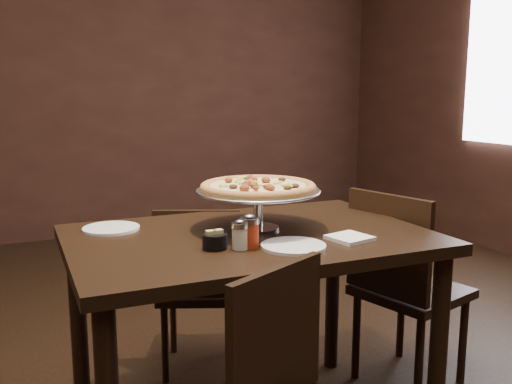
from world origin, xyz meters
name	(u,v)px	position (x,y,z in m)	size (l,w,h in m)	color
room	(259,69)	(0.06, 0.03, 1.40)	(6.04, 7.04, 2.84)	black
dining_table	(250,262)	(0.04, 0.05, 0.70)	(1.33, 0.92, 0.81)	black
pizza_stand	(258,188)	(0.10, 0.10, 0.97)	(0.47, 0.47, 0.19)	#B8B7BE
parmesan_shaker	(240,235)	(-0.08, -0.12, 0.86)	(0.06, 0.06, 0.10)	beige
pepper_flake_shaker	(250,232)	(-0.04, -0.11, 0.87)	(0.07, 0.07, 0.12)	maroon
packet_caddy	(215,241)	(-0.15, -0.08, 0.84)	(0.08, 0.08, 0.06)	black
napkin_stack	(350,238)	(0.32, -0.18, 0.82)	(0.13, 0.13, 0.01)	white
plate_left	(111,228)	(-0.41, 0.33, 0.82)	(0.21, 0.21, 0.01)	white
plate_near	(293,246)	(0.09, -0.18, 0.82)	(0.22, 0.22, 0.01)	white
serving_spatula	(271,193)	(0.10, 0.01, 0.96)	(0.17, 0.17, 0.02)	#B8B7BE
chair_far	(199,283)	(0.04, 0.61, 0.45)	(0.50, 0.50, 0.82)	black
chair_side	(403,282)	(0.81, 0.11, 0.49)	(0.51, 0.51, 0.90)	black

